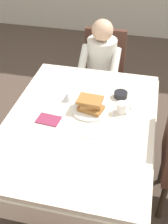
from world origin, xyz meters
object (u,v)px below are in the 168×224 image
object	(u,v)px
cup_coffee	(122,108)
bowl_butter	(121,95)
syrup_pitcher	(67,97)
spoon_near_edge	(83,137)
diner_person	(101,63)
plate_breakfast	(90,110)
chair_diner	(103,68)
breakfast_stack	(91,104)
dining_table_main	(80,129)
knife_right_of_plate	(113,116)
fork_left_of_plate	(65,109)

from	to	relation	value
cup_coffee	bowl_butter	distance (m)	0.20
bowl_butter	syrup_pitcher	bearing A→B (deg)	-160.32
bowl_butter	spoon_near_edge	distance (m)	0.58
cup_coffee	diner_person	bearing A→B (deg)	110.35
plate_breakfast	bowl_butter	bearing A→B (deg)	48.73
chair_diner	diner_person	size ratio (longest dim) A/B	0.83
breakfast_stack	bowl_butter	world-z (taller)	breakfast_stack
cup_coffee	dining_table_main	bearing A→B (deg)	-150.73
breakfast_stack	cup_coffee	bearing A→B (deg)	8.46
dining_table_main	bowl_butter	distance (m)	0.46
diner_person	knife_right_of_plate	xyz separation A→B (m)	(0.26, -0.91, 0.07)
knife_right_of_plate	syrup_pitcher	bearing A→B (deg)	72.37
knife_right_of_plate	diner_person	bearing A→B (deg)	14.36
fork_left_of_plate	spoon_near_edge	world-z (taller)	same
fork_left_of_plate	spoon_near_edge	distance (m)	0.35
dining_table_main	fork_left_of_plate	xyz separation A→B (m)	(-0.14, 0.10, 0.09)
syrup_pitcher	fork_left_of_plate	distance (m)	0.12
chair_diner	syrup_pitcher	world-z (taller)	chair_diner
dining_table_main	chair_diner	world-z (taller)	chair_diner
cup_coffee	bowl_butter	bearing A→B (deg)	99.44
chair_diner	fork_left_of_plate	world-z (taller)	chair_diner
dining_table_main	breakfast_stack	distance (m)	0.20
cup_coffee	spoon_near_edge	xyz separation A→B (m)	(-0.23, -0.34, -0.04)
dining_table_main	fork_left_of_plate	world-z (taller)	fork_left_of_plate
chair_diner	breakfast_stack	xyz separation A→B (m)	(0.08, -1.04, 0.27)
diner_person	breakfast_stack	distance (m)	0.90
cup_coffee	fork_left_of_plate	bearing A→B (deg)	-172.37
plate_breakfast	breakfast_stack	bearing A→B (deg)	23.37
dining_table_main	chair_diner	distance (m)	1.18
chair_diner	dining_table_main	bearing A→B (deg)	91.26
dining_table_main	cup_coffee	bearing A→B (deg)	29.27
bowl_butter	chair_diner	bearing A→B (deg)	109.30
fork_left_of_plate	dining_table_main	bearing A→B (deg)	-129.54
syrup_pitcher	diner_person	bearing A→B (deg)	80.80
bowl_butter	syrup_pitcher	xyz separation A→B (m)	(-0.41, -0.15, 0.02)
breakfast_stack	knife_right_of_plate	world-z (taller)	breakfast_stack
chair_diner	cup_coffee	size ratio (longest dim) A/B	8.23
diner_person	syrup_pitcher	distance (m)	0.82
breakfast_stack	syrup_pitcher	distance (m)	0.23
chair_diner	syrup_pitcher	distance (m)	0.99
breakfast_stack	cup_coffee	distance (m)	0.24
plate_breakfast	breakfast_stack	size ratio (longest dim) A/B	1.31
plate_breakfast	diner_person	bearing A→B (deg)	94.68
dining_table_main	bowl_butter	size ratio (longest dim) A/B	13.85
cup_coffee	spoon_near_edge	bearing A→B (deg)	-123.23
breakfast_stack	fork_left_of_plate	xyz separation A→B (m)	(-0.20, -0.02, -0.06)
plate_breakfast	knife_right_of_plate	world-z (taller)	plate_breakfast
cup_coffee	bowl_butter	world-z (taller)	cup_coffee
fork_left_of_plate	diner_person	bearing A→B (deg)	-10.71
syrup_pitcher	knife_right_of_plate	xyz separation A→B (m)	(0.39, -0.11, -0.04)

